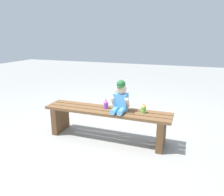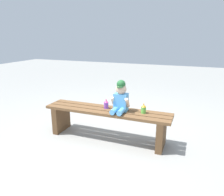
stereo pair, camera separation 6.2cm
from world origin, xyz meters
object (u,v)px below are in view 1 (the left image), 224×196
at_px(sippy_cup_left, 106,104).
at_px(sippy_cup_right, 144,108).
at_px(child_figure, 120,98).
at_px(park_bench, 107,118).

bearing_deg(sippy_cup_left, sippy_cup_right, 0.00).
height_order(child_figure, sippy_cup_right, child_figure).
relative_size(child_figure, sippy_cup_right, 3.26).
bearing_deg(sippy_cup_left, child_figure, -9.96).
height_order(sippy_cup_left, sippy_cup_right, same).
bearing_deg(sippy_cup_right, park_bench, -175.10).
xyz_separation_m(child_figure, sippy_cup_right, (0.29, 0.04, -0.12)).
xyz_separation_m(sippy_cup_left, sippy_cup_right, (0.51, 0.00, 0.00)).
bearing_deg(sippy_cup_left, park_bench, -57.59).
relative_size(child_figure, sippy_cup_left, 3.26).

